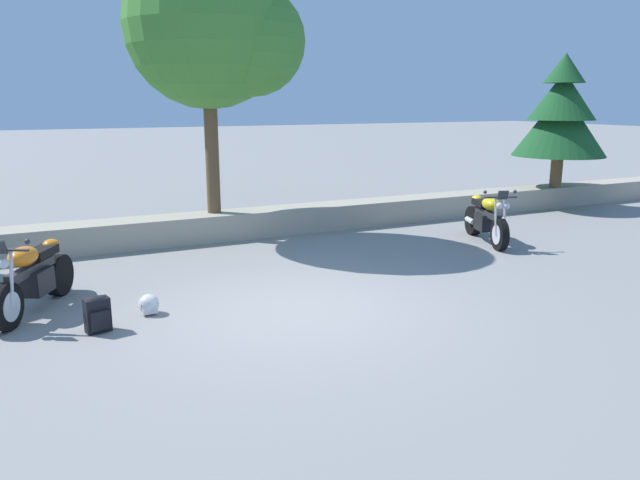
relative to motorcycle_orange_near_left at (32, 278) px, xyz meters
The scene contains 8 objects.
ground_plane 3.65m from the motorcycle_orange_near_left, 24.18° to the right, with size 120.00×120.00×0.00m, color gray.
stone_wall 4.68m from the motorcycle_orange_near_left, 45.20° to the left, with size 36.00×0.80×0.55m, color #A89E89.
motorcycle_orange_near_left is the anchor object (origin of this frame).
motorcycle_yellow_centre 8.49m from the motorcycle_orange_near_left, ahead, with size 0.96×2.00×1.18m.
rider_backpack 1.39m from the motorcycle_orange_near_left, 59.17° to the right, with size 0.33×0.30×0.47m.
rider_helmet 1.65m from the motorcycle_orange_near_left, 29.63° to the right, with size 0.28×0.28×0.28m.
leafy_tree_mid_left 6.23m from the motorcycle_orange_near_left, 41.79° to the left, with size 3.45×3.29×5.41m.
pine_tree_mid_right 13.47m from the motorcycle_orange_near_left, 13.40° to the left, with size 2.42×2.42×3.51m.
Camera 1 is at (-3.21, -7.43, 2.86)m, focal length 34.13 mm.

